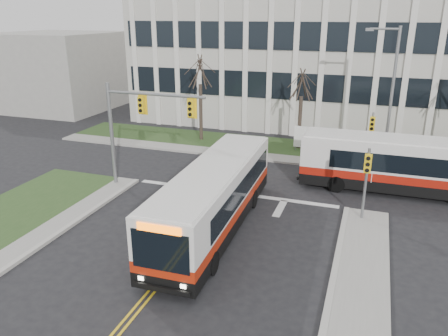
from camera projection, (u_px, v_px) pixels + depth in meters
ground at (174, 265)px, 18.18m from camera, size 120.00×120.00×0.00m
sidewalk_cross at (334, 164)px, 30.14m from camera, size 44.00×1.60×0.14m
building_lawn at (338, 153)px, 32.64m from camera, size 44.00×5.00×0.12m
office_building at (355, 57)px, 41.34m from camera, size 40.00×16.00×12.00m
building_annex at (59, 70)px, 48.01m from camera, size 12.00×12.00×8.00m
mast_arm_signal at (135, 119)px, 24.86m from camera, size 6.11×0.38×6.20m
signal_pole_near at (367, 174)px, 21.26m from camera, size 0.34×0.39×3.80m
signal_pole_far at (371, 132)px, 28.83m from camera, size 0.34×0.39×3.80m
streetlight at (390, 90)px, 28.38m from camera, size 2.15×0.25×9.20m
directory_sign at (304, 137)px, 32.60m from camera, size 1.50×0.12×2.00m
tree_left at (200, 73)px, 34.21m from camera, size 1.80×1.80×7.70m
tree_mid at (302, 86)px, 32.13m from camera, size 1.80×1.80×6.82m
bus_main at (215, 199)px, 20.77m from camera, size 2.87×11.88×3.15m
bus_cross at (407, 167)px, 25.07m from camera, size 11.91×2.71×3.17m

